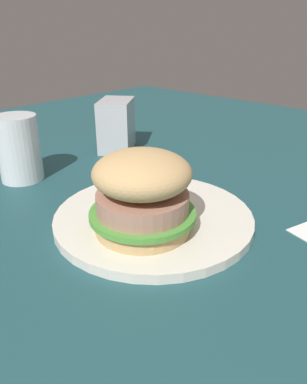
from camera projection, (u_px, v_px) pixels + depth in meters
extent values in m
plane|color=#1E474C|center=(159.00, 228.00, 0.46)|extent=(1.60, 1.60, 0.00)
cylinder|color=silver|center=(154.00, 217.00, 0.47)|extent=(0.25, 0.25, 0.01)
cylinder|color=tan|center=(142.00, 222.00, 0.43)|extent=(0.11, 0.11, 0.02)
cylinder|color=#4C9338|center=(142.00, 213.00, 0.42)|extent=(0.12, 0.12, 0.01)
cylinder|color=tan|center=(142.00, 202.00, 0.42)|extent=(0.11, 0.11, 0.02)
ellipsoid|color=tan|center=(141.00, 173.00, 0.40)|extent=(0.11, 0.11, 0.05)
cylinder|color=gold|center=(144.00, 188.00, 0.53)|extent=(0.03, 0.05, 0.01)
cylinder|color=#E5B251|center=(164.00, 189.00, 0.52)|extent=(0.07, 0.02, 0.01)
cylinder|color=gold|center=(164.00, 190.00, 0.52)|extent=(0.04, 0.07, 0.01)
cylinder|color=gold|center=(142.00, 192.00, 0.52)|extent=(0.01, 0.07, 0.01)
cylinder|color=gold|center=(139.00, 188.00, 0.53)|extent=(0.05, 0.06, 0.01)
cylinder|color=gold|center=(155.00, 200.00, 0.49)|extent=(0.02, 0.06, 0.01)
cylinder|color=#E5B251|center=(147.00, 191.00, 0.52)|extent=(0.04, 0.04, 0.01)
cylinder|color=gold|center=(163.00, 194.00, 0.50)|extent=(0.06, 0.06, 0.01)
cylinder|color=gold|center=(157.00, 194.00, 0.49)|extent=(0.05, 0.08, 0.01)
cylinder|color=#E5B251|center=(162.00, 191.00, 0.52)|extent=(0.04, 0.07, 0.01)
cylinder|color=#E5B251|center=(161.00, 187.00, 0.53)|extent=(0.05, 0.07, 0.01)
cylinder|color=silver|center=(18.00, 148.00, 0.58)|extent=(0.07, 0.07, 0.10)
cylinder|color=orange|center=(20.00, 160.00, 0.59)|extent=(0.06, 0.06, 0.06)
cube|color=#B7BABF|center=(117.00, 125.00, 0.72)|extent=(0.11, 0.10, 0.10)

